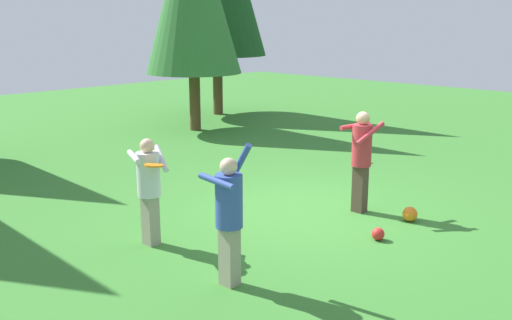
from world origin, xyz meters
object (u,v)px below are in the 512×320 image
Objects in this scene: person_thrower at (229,211)px; ball_blue at (363,158)px; person_bystander at (361,153)px; ball_red at (378,234)px; ball_orange at (410,214)px; person_catcher at (149,183)px; frisbee at (154,165)px.

ball_blue is (6.65, 2.39, -0.88)m from person_thrower.
ball_red is at bearing 62.73° from person_bystander.
person_bystander is 7.15× the size of ball_orange.
ball_red is (2.48, -2.37, -0.85)m from person_catcher.
person_bystander is 1.66m from ball_red.
person_thrower is at bearing 168.41° from ball_red.
ball_orange is (3.71, -1.97, -1.17)m from frisbee.
person_catcher is at bearing -175.10° from ball_blue.
person_catcher is 0.91× the size of person_bystander.
person_catcher is 3.53m from ball_red.
person_thrower is 3.58m from person_bystander.
ball_orange is (1.10, 0.08, 0.03)m from ball_red.
person_thrower is 9.15× the size of ball_blue.
ball_red is at bearing -176.03° from ball_orange.
frisbee is at bearing 152.03° from ball_orange.
person_thrower reaches higher than person_catcher.
ball_orange is at bearing 3.97° from ball_red.
frisbee is 4.36m from ball_orange.
person_bystander is at bearing 99.98° from ball_orange.
person_catcher reaches higher than frisbee.
frisbee is at bearing -0.00° from person_bystander.
ball_red is 0.79× the size of ball_orange.
person_bystander is (3.42, -1.40, 0.10)m from person_catcher.
ball_blue is at bearing 44.11° from ball_orange.
ball_red is 1.10m from ball_orange.
person_thrower is 1.13× the size of person_catcher.
person_bystander is at bearing -82.94° from person_thrower.
frisbee reaches higher than ball_red.
person_thrower is 9.29× the size of ball_red.
person_thrower is 1.84m from person_catcher.
person_catcher reaches higher than ball_red.
frisbee is (-3.55, 1.07, 0.24)m from person_bystander.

